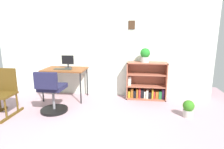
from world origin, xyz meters
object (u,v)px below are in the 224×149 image
object	(u,v)px
office_chair	(52,94)
potted_plant_on_shelf	(145,55)
keyboard	(63,69)
monitor	(68,61)
bookshelf_low	(146,83)
potted_plant_floor	(188,108)
rocking_chair	(4,92)
desk	(65,71)

from	to	relation	value
office_chair	potted_plant_on_shelf	world-z (taller)	potted_plant_on_shelf
keyboard	office_chair	xyz separation A→B (m)	(0.04, -0.70, -0.35)
monitor	bookshelf_low	distance (m)	1.87
potted_plant_floor	potted_plant_on_shelf	bearing A→B (deg)	132.17
office_chair	rocking_chair	bearing A→B (deg)	-168.31
potted_plant_on_shelf	monitor	bearing A→B (deg)	-176.71
monitor	potted_plant_on_shelf	distance (m)	1.76
monitor	bookshelf_low	xyz separation A→B (m)	(1.80, 0.15, -0.49)
keyboard	desk	bearing A→B (deg)	83.80
monitor	bookshelf_low	size ratio (longest dim) A/B	0.33
office_chair	bookshelf_low	distance (m)	2.08
rocking_chair	potted_plant_on_shelf	bearing A→B (deg)	24.02
rocking_chair	potted_plant_on_shelf	world-z (taller)	potted_plant_on_shelf
desk	potted_plant_on_shelf	xyz separation A→B (m)	(1.79, 0.19, 0.37)
office_chair	potted_plant_floor	size ratio (longest dim) A/B	2.64
bookshelf_low	monitor	bearing A→B (deg)	-175.09
bookshelf_low	potted_plant_floor	bearing A→B (deg)	-51.16
monitor	office_chair	bearing A→B (deg)	-90.49
keyboard	rocking_chair	size ratio (longest dim) A/B	0.46
keyboard	monitor	bearing A→B (deg)	75.18
bookshelf_low	potted_plant_on_shelf	bearing A→B (deg)	-128.47
potted_plant_on_shelf	rocking_chair	bearing A→B (deg)	-155.98
monitor	rocking_chair	xyz separation A→B (m)	(-0.86, -1.06, -0.42)
desk	keyboard	world-z (taller)	keyboard
monitor	potted_plant_on_shelf	world-z (taller)	potted_plant_on_shelf
monitor	office_chair	size ratio (longest dim) A/B	0.35
desk	potted_plant_floor	distance (m)	2.69
desk	potted_plant_on_shelf	size ratio (longest dim) A/B	3.00
rocking_chair	keyboard	bearing A→B (deg)	47.26
monitor	potted_plant_floor	world-z (taller)	monitor
potted_plant_on_shelf	keyboard	bearing A→B (deg)	-170.89
office_chair	potted_plant_floor	distance (m)	2.54
desk	bookshelf_low	bearing A→B (deg)	7.60
rocking_chair	monitor	bearing A→B (deg)	51.09
keyboard	office_chair	size ratio (longest dim) A/B	0.48
monitor	keyboard	size ratio (longest dim) A/B	0.73
bookshelf_low	desk	bearing A→B (deg)	-172.40
desk	keyboard	xyz separation A→B (m)	(-0.01, -0.10, 0.07)
monitor	rocking_chair	world-z (taller)	monitor
keyboard	potted_plant_floor	size ratio (longest dim) A/B	1.26
bookshelf_low	potted_plant_on_shelf	world-z (taller)	potted_plant_on_shelf
keyboard	rocking_chair	world-z (taller)	rocking_chair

